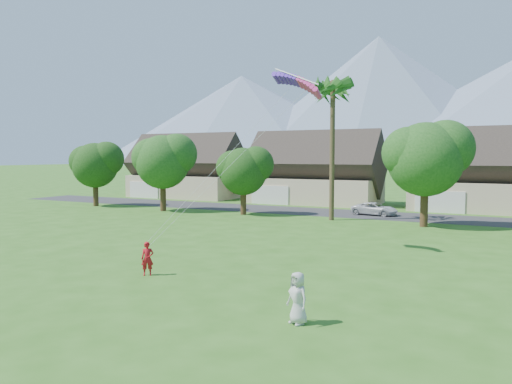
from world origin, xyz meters
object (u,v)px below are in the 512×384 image
Objects in this scene: watcher at (298,298)px; parked_car at (375,209)px; parafoil_kite at (299,82)px; kite_flyer at (147,259)px.

parked_car is (-5.47, 32.37, -0.29)m from watcher.
parafoil_kite is at bearing -171.19° from parked_car.
watcher reaches higher than kite_flyer.
parked_car is at bearing 125.33° from watcher.
parked_car is (3.65, 29.28, -0.21)m from kite_flyer.
parked_car is 22.57m from parafoil_kite.
parked_car is at bearing 95.71° from parafoil_kite.
parked_car is at bearing 46.07° from kite_flyer.
kite_flyer is 0.37× the size of parked_car.
kite_flyer reaches higher than parked_car.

